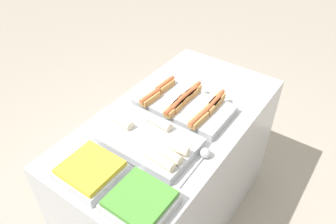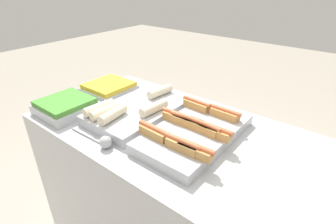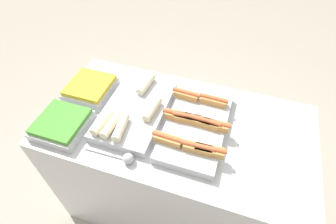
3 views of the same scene
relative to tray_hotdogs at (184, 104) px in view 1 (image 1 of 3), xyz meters
The scene contains 7 objects.
ground_plane 0.98m from the tray_hotdogs, behind, with size 12.00×12.00×0.00m, color #ADA393.
counter 0.52m from the tray_hotdogs, behind, with size 1.44×0.76×0.94m.
tray_hotdogs is the anchor object (origin of this frame).
tray_wraps 0.35m from the tray_hotdogs, behind, with size 0.32×0.52×0.10m.
tray_side_front 0.70m from the tray_hotdogs, 162.10° to the right, with size 0.25×0.26×0.07m.
tray_side_back 0.67m from the tray_hotdogs, behind, with size 0.25×0.26×0.07m.
serving_spoon_near 0.39m from the tray_hotdogs, 132.62° to the right, with size 0.26×0.05×0.05m.
Camera 1 is at (-1.16, -0.79, 2.14)m, focal length 35.00 mm.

